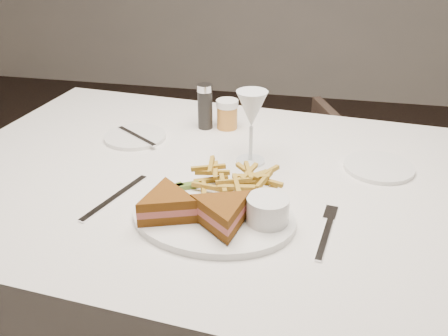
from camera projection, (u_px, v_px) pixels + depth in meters
table at (228, 304)px, 1.29m from camera, size 1.43×1.03×0.75m
chair_far at (272, 176)px, 2.06m from camera, size 0.75×0.73×0.61m
table_setting at (225, 177)px, 1.04m from camera, size 0.77×0.67×0.18m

